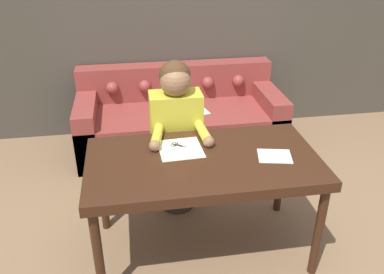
{
  "coord_description": "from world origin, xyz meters",
  "views": [
    {
      "loc": [
        -0.56,
        -2.17,
        2.12
      ],
      "look_at": [
        -0.17,
        0.2,
        0.87
      ],
      "focal_mm": 38.0,
      "sensor_mm": 36.0,
      "label": 1
    }
  ],
  "objects_px": {
    "dining_table": "(203,168)",
    "couch": "(179,119)",
    "person": "(176,136)",
    "scissors": "(180,146)"
  },
  "relations": [
    {
      "from": "scissors",
      "to": "person",
      "type": "bearing_deg",
      "value": 86.82
    },
    {
      "from": "dining_table",
      "to": "person",
      "type": "bearing_deg",
      "value": 101.57
    },
    {
      "from": "couch",
      "to": "scissors",
      "type": "relative_size",
      "value": 10.74
    },
    {
      "from": "dining_table",
      "to": "couch",
      "type": "height_order",
      "value": "couch"
    },
    {
      "from": "person",
      "to": "scissors",
      "type": "bearing_deg",
      "value": -93.18
    },
    {
      "from": "couch",
      "to": "person",
      "type": "xyz_separation_m",
      "value": [
        -0.16,
        -1.08,
        0.37
      ]
    },
    {
      "from": "dining_table",
      "to": "couch",
      "type": "xyz_separation_m",
      "value": [
        0.05,
        1.62,
        -0.4
      ]
    },
    {
      "from": "dining_table",
      "to": "scissors",
      "type": "bearing_deg",
      "value": 124.46
    },
    {
      "from": "couch",
      "to": "person",
      "type": "height_order",
      "value": "person"
    },
    {
      "from": "person",
      "to": "scissors",
      "type": "height_order",
      "value": "person"
    }
  ]
}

